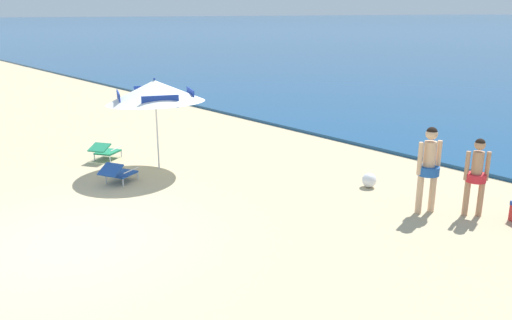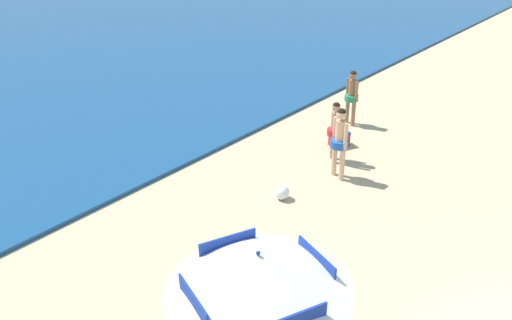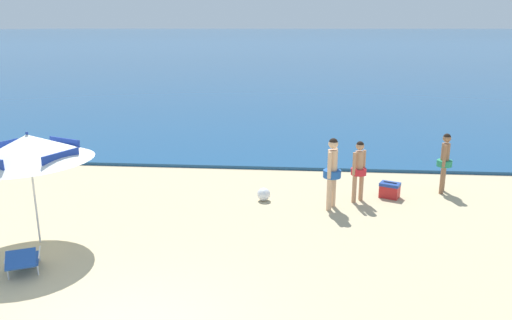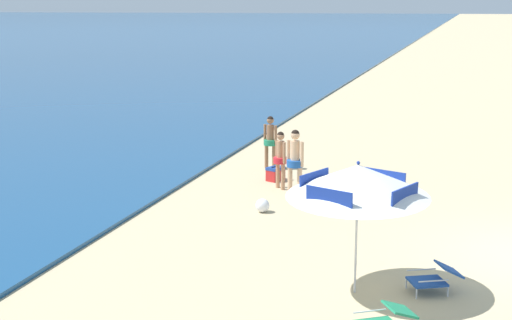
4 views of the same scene
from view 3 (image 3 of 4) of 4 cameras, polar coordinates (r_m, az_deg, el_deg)
name	(u,v)px [view 3 (image 3 of 4)]	position (r m, az deg, el deg)	size (l,w,h in m)	color
ocean_water	(298,31)	(414.91, 4.81, 14.55)	(800.00, 800.00, 0.10)	navy
beach_umbrella_striped_main	(29,148)	(10.80, -24.73, 1.23)	(2.53, 2.51, 2.36)	silver
lounge_chair_under_umbrella	(23,260)	(10.06, -25.31, -10.36)	(0.86, 1.02, 0.52)	#1E4799
person_standing_near_shore	(359,167)	(12.77, 11.77, -0.79)	(0.39, 0.39, 1.58)	tan
person_standing_beside	(445,159)	(14.12, 20.93, 0.15)	(0.40, 0.46, 1.63)	#8C6042
person_wading_in	(332,168)	(12.13, 8.78, -0.95)	(0.43, 0.50, 1.78)	#D8A87F
cooler_box	(390,190)	(13.46, 15.15, -3.36)	(0.60, 0.53, 0.43)	red
beach_ball	(264,194)	(12.77, 0.90, -3.98)	(0.34, 0.34, 0.34)	white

